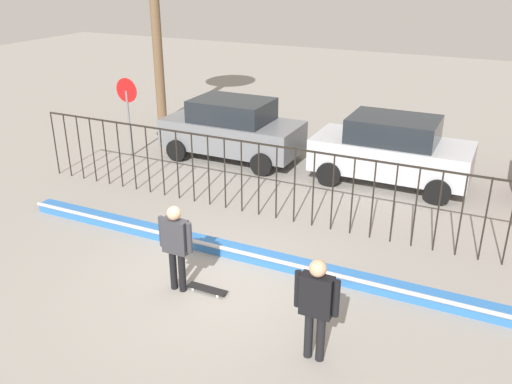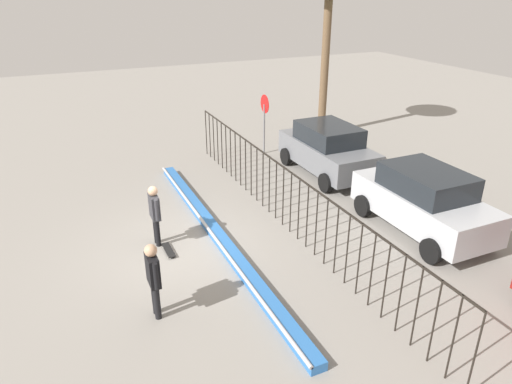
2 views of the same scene
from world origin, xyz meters
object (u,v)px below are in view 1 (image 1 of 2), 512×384
at_px(camera_operator, 316,301).
at_px(parked_car_silver, 391,150).
at_px(stop_sign, 128,106).
at_px(parked_car_gray, 232,129).
at_px(skateboard, 207,289).
at_px(skateboarder, 176,241).

height_order(camera_operator, parked_car_silver, parked_car_silver).
height_order(parked_car_silver, stop_sign, stop_sign).
xyz_separation_m(parked_car_gray, stop_sign, (-3.06, -1.17, 0.64)).
height_order(skateboard, parked_car_gray, parked_car_gray).
relative_size(skateboard, camera_operator, 0.45).
distance_m(skateboarder, parked_car_silver, 7.57).
relative_size(skateboard, parked_car_gray, 0.19).
bearing_deg(skateboard, skateboarder, -152.24).
bearing_deg(stop_sign, parked_car_gray, 20.90).
xyz_separation_m(parked_car_gray, parked_car_silver, (4.95, 0.09, 0.00)).
height_order(skateboarder, parked_car_silver, parked_car_silver).
distance_m(skateboard, parked_car_gray, 7.65).
xyz_separation_m(skateboarder, camera_operator, (3.01, -0.73, 0.02)).
xyz_separation_m(skateboarder, parked_car_gray, (-2.57, 7.10, -0.08)).
height_order(skateboarder, camera_operator, camera_operator).
bearing_deg(parked_car_gray, camera_operator, -58.70).
bearing_deg(parked_car_silver, camera_operator, -88.83).
distance_m(skateboard, parked_car_silver, 7.32).
bearing_deg(parked_car_gray, stop_sign, -163.31).
xyz_separation_m(skateboarder, stop_sign, (-5.63, 5.93, 0.57)).
relative_size(skateboarder, camera_operator, 0.98).
xyz_separation_m(skateboard, parked_car_gray, (-3.11, 6.93, 0.91)).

